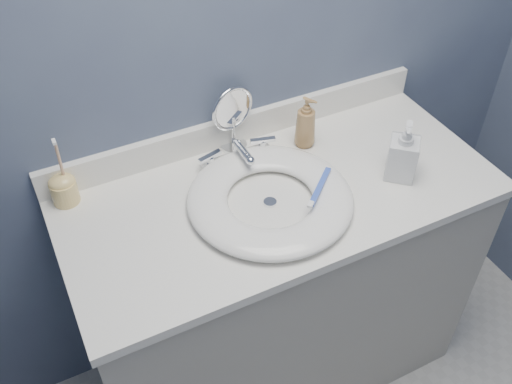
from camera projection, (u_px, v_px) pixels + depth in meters
back_wall at (236, 43)px, 1.55m from camera, size 2.20×0.02×2.40m
vanity_cabinet at (277, 292)px, 1.89m from camera, size 1.20×0.55×0.85m
countertop at (281, 195)px, 1.59m from camera, size 1.22×0.57×0.03m
backsplash at (240, 128)px, 1.72m from camera, size 1.22×0.02×0.09m
basin at (270, 198)px, 1.53m from camera, size 0.45×0.45×0.04m
drain at (270, 202)px, 1.54m from camera, size 0.04×0.04×0.01m
faucet at (239, 155)px, 1.66m from camera, size 0.25×0.13×0.07m
makeup_mirror at (233, 116)px, 1.65m from camera, size 0.14×0.08×0.21m
soap_bottle_amber at (306, 122)px, 1.68m from camera, size 0.09×0.09×0.16m
soap_bottle_clear at (404, 150)px, 1.57m from camera, size 0.12×0.12×0.18m
toothbrush_holder at (64, 188)px, 1.52m from camera, size 0.07×0.07×0.21m
toothbrush_lying at (319, 188)px, 1.53m from camera, size 0.14×0.13×0.02m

